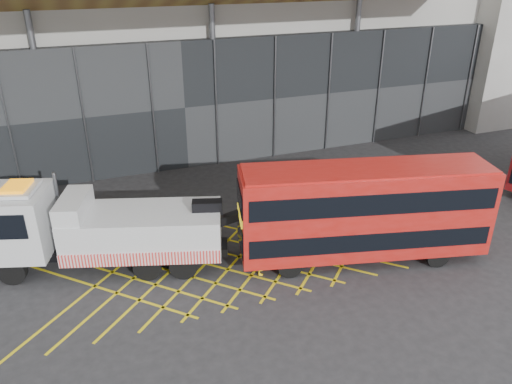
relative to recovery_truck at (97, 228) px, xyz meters
name	(u,v)px	position (x,y,z in m)	size (l,w,h in m)	color
ground_plane	(206,264)	(4.33, -1.51, -1.90)	(120.00, 120.00, 0.00)	#262729
road_markings	(239,257)	(5.93, -1.51, -1.89)	(19.96, 7.16, 0.01)	yellow
construction_building	(156,12)	(6.25, 16.89, 7.08)	(55.00, 23.97, 18.00)	#979791
recovery_truck	(97,228)	(0.00, 0.00, 0.00)	(11.67, 5.70, 4.10)	black
bus_towed	(364,209)	(11.08, -3.49, 0.58)	(11.21, 5.04, 4.45)	#AD140F
worker	(260,254)	(6.37, -3.04, -0.94)	(0.69, 0.46, 1.90)	yellow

